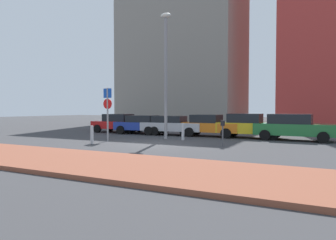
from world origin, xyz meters
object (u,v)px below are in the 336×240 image
(parking_sign_post, at_px, (108,108))
(traffic_bollard_mid, at_px, (183,132))
(parked_car_blue, at_px, (143,124))
(parking_meter, at_px, (223,129))
(parked_car_orange, at_px, (209,125))
(parked_car_green, at_px, (293,127))
(parked_car_red, at_px, (119,123))
(parked_car_yellow, at_px, (250,126))
(traffic_bollard_near, at_px, (92,135))
(street_lamp, at_px, (166,66))
(parked_car_silver, at_px, (172,125))

(parking_sign_post, relative_size, traffic_bollard_mid, 3.02)
(parked_car_blue, height_order, parking_meter, parked_car_blue)
(parked_car_orange, xyz_separation_m, parked_car_green, (5.46, -0.39, 0.06))
(traffic_bollard_mid, bearing_deg, parking_sign_post, -146.33)
(parked_car_red, xyz_separation_m, parking_sign_post, (3.34, -5.75, 1.20))
(parked_car_blue, bearing_deg, parked_car_yellow, 2.31)
(parked_car_orange, distance_m, parked_car_yellow, 2.80)
(traffic_bollard_near, bearing_deg, street_lamp, 59.30)
(parked_car_red, height_order, parking_meter, parked_car_red)
(parking_sign_post, relative_size, parking_meter, 2.36)
(parked_car_blue, relative_size, parked_car_green, 0.91)
(parked_car_yellow, bearing_deg, street_lamp, -146.62)
(parking_sign_post, xyz_separation_m, street_lamp, (2.54, 2.57, 2.59))
(parked_car_silver, xyz_separation_m, parking_meter, (5.18, -4.90, 0.12))
(parked_car_red, height_order, parked_car_green, parked_car_green)
(parked_car_blue, height_order, parked_car_green, parked_car_green)
(traffic_bollard_near, bearing_deg, parked_car_blue, 97.45)
(parked_car_orange, height_order, parking_meter, parked_car_orange)
(parked_car_yellow, distance_m, street_lamp, 6.64)
(parked_car_blue, height_order, traffic_bollard_near, parked_car_blue)
(parked_car_red, distance_m, parked_car_yellow, 10.46)
(parked_car_silver, distance_m, street_lamp, 4.82)
(parked_car_red, distance_m, parking_sign_post, 6.75)
(parked_car_silver, bearing_deg, traffic_bollard_near, -102.36)
(parked_car_orange, relative_size, parked_car_yellow, 1.04)
(parked_car_yellow, bearing_deg, parked_car_red, 179.13)
(parked_car_blue, relative_size, traffic_bollard_near, 4.29)
(parked_car_yellow, bearing_deg, traffic_bollard_near, -134.60)
(parked_car_orange, bearing_deg, parked_car_red, 178.86)
(parked_car_blue, bearing_deg, traffic_bollard_mid, -31.51)
(parked_car_orange, height_order, street_lamp, street_lamp)
(parked_car_blue, xyz_separation_m, street_lamp, (3.31, -2.70, 3.81))
(parking_sign_post, bearing_deg, parked_car_blue, 98.40)
(parked_car_green, height_order, traffic_bollard_near, parked_car_green)
(parked_car_red, relative_size, parked_car_green, 0.92)
(parked_car_orange, relative_size, parking_meter, 3.34)
(parked_car_red, relative_size, parked_car_silver, 0.93)
(parking_meter, bearing_deg, traffic_bollard_near, -163.41)
(parking_sign_post, relative_size, traffic_bollard_near, 3.15)
(parked_car_silver, height_order, traffic_bollard_near, parked_car_silver)
(parked_car_orange, bearing_deg, parked_car_silver, -175.38)
(parking_meter, bearing_deg, parked_car_orange, 115.87)
(parked_car_blue, distance_m, parked_car_silver, 2.40)
(parked_car_green, height_order, street_lamp, street_lamp)
(parked_car_red, distance_m, traffic_bollard_mid, 7.80)
(parked_car_yellow, distance_m, parking_meter, 5.12)
(parked_car_orange, xyz_separation_m, parked_car_yellow, (2.79, -0.01, 0.05))
(parked_car_red, height_order, parked_car_yellow, parked_car_yellow)
(traffic_bollard_near, relative_size, traffic_bollard_mid, 0.96)
(parked_car_red, distance_m, parked_car_blue, 2.61)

